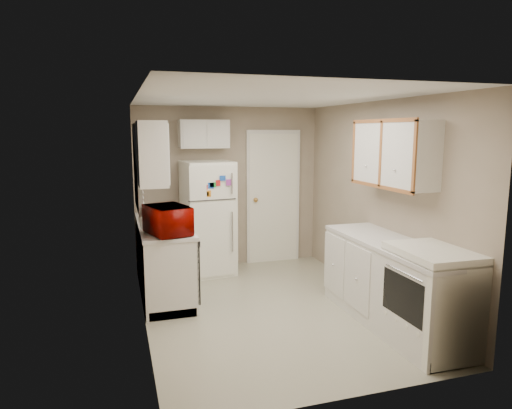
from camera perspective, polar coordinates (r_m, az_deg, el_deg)
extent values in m
plane|color=#BEB99F|center=(5.45, 1.59, -12.84)|extent=(3.80, 3.80, 0.00)
plane|color=white|center=(5.07, 1.71, 13.21)|extent=(3.80, 3.80, 0.00)
plane|color=tan|center=(4.86, -14.17, -1.09)|extent=(3.80, 3.80, 0.00)
plane|color=tan|center=(5.73, 15.04, 0.39)|extent=(3.80, 3.80, 0.00)
plane|color=tan|center=(6.93, -3.41, 2.17)|extent=(2.80, 2.80, 0.00)
plane|color=tan|center=(3.42, 11.99, -5.30)|extent=(2.80, 2.80, 0.00)
cube|color=silver|center=(5.93, -11.45, -6.61)|extent=(0.60, 1.80, 0.90)
cube|color=black|center=(5.38, -7.71, -7.69)|extent=(0.03, 0.58, 0.72)
cube|color=gray|center=(5.98, -11.72, -2.44)|extent=(0.54, 0.74, 0.16)
imported|color=#8B0701|center=(5.18, -10.92, -2.04)|extent=(0.64, 0.47, 0.38)
imported|color=silver|center=(6.19, -12.45, -0.75)|extent=(0.10, 0.10, 0.17)
cube|color=silver|center=(5.86, -14.50, 4.54)|extent=(0.10, 0.98, 1.08)
cube|color=silver|center=(5.02, -12.86, 6.17)|extent=(0.30, 0.45, 0.70)
cube|color=white|center=(6.57, -6.02, -1.69)|extent=(0.73, 0.71, 1.62)
cube|color=silver|center=(6.65, -6.56, 8.74)|extent=(0.70, 0.30, 0.40)
cube|color=white|center=(7.11, 2.16, 0.90)|extent=(0.86, 0.06, 2.08)
cube|color=silver|center=(5.09, 16.61, -9.48)|extent=(0.60, 2.00, 0.90)
cube|color=white|center=(4.65, 21.29, -10.95)|extent=(0.69, 0.83, 0.99)
cube|color=silver|center=(5.17, 16.85, 6.09)|extent=(0.30, 1.20, 0.70)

